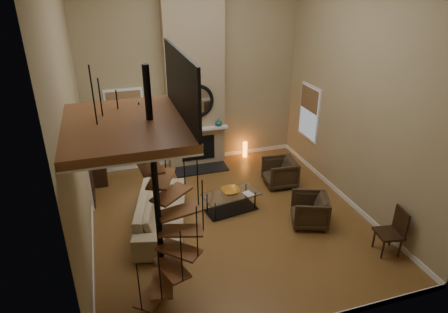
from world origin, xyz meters
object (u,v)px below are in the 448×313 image
object	(u,v)px
armchair_near	(282,172)
side_chair	(394,230)
sofa	(161,211)
accent_lamp	(245,149)
hutch	(95,149)
floor_lamp	(147,139)
armchair_far	(313,210)
coffee_table	(231,200)

from	to	relation	value
armchair_near	side_chair	bearing A→B (deg)	20.26
sofa	armchair_near	size ratio (longest dim) A/B	3.10
accent_lamp	armchair_near	bearing A→B (deg)	-79.34
sofa	accent_lamp	size ratio (longest dim) A/B	5.32
hutch	floor_lamp	bearing A→B (deg)	-35.34
armchair_far	coffee_table	bearing A→B (deg)	-103.30
floor_lamp	side_chair	distance (m)	5.86
armchair_near	floor_lamp	distance (m)	3.59
armchair_near	accent_lamp	distance (m)	1.92
sofa	armchair_near	xyz separation A→B (m)	(3.35, 0.95, -0.04)
sofa	accent_lamp	distance (m)	4.13
hutch	armchair_far	xyz separation A→B (m)	(4.48, -3.51, -0.60)
armchair_far	accent_lamp	bearing A→B (deg)	-155.43
sofa	armchair_far	distance (m)	3.34
side_chair	armchair_near	bearing A→B (deg)	105.74
coffee_table	side_chair	xyz separation A→B (m)	(2.58, -2.39, 0.24)
hutch	side_chair	world-z (taller)	hutch
armchair_far	floor_lamp	xyz separation A→B (m)	(-3.22, 2.62, 1.06)
side_chair	armchair_far	bearing A→B (deg)	127.89
hutch	accent_lamp	bearing A→B (deg)	3.18
armchair_far	armchair_near	bearing A→B (deg)	-162.91
armchair_near	coffee_table	distance (m)	1.87
coffee_table	side_chair	world-z (taller)	side_chair
armchair_far	side_chair	bearing A→B (deg)	59.09
floor_lamp	armchair_near	bearing A→B (deg)	-12.69
coffee_table	accent_lamp	bearing A→B (deg)	63.59
armchair_far	coffee_table	size ratio (longest dim) A/B	0.56
armchair_near	armchair_far	distance (m)	1.87
hutch	armchair_near	size ratio (longest dim) A/B	2.32
coffee_table	armchair_near	bearing A→B (deg)	25.27
hutch	floor_lamp	xyz separation A→B (m)	(1.26, -0.89, 0.46)
accent_lamp	side_chair	bearing A→B (deg)	-76.12
armchair_near	side_chair	xyz separation A→B (m)	(0.90, -3.19, 0.17)
side_chair	sofa	bearing A→B (deg)	152.25
floor_lamp	coffee_table	bearing A→B (deg)	-42.98
hutch	armchair_far	size ratio (longest dim) A/B	2.38
hutch	side_chair	size ratio (longest dim) A/B	1.86
hutch	side_chair	xyz separation A→B (m)	(5.51, -4.84, -0.42)
accent_lamp	coffee_table	bearing A→B (deg)	-116.41
accent_lamp	side_chair	size ratio (longest dim) A/B	0.47
sofa	armchair_far	size ratio (longest dim) A/B	3.19
armchair_far	floor_lamp	size ratio (longest dim) A/B	0.45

